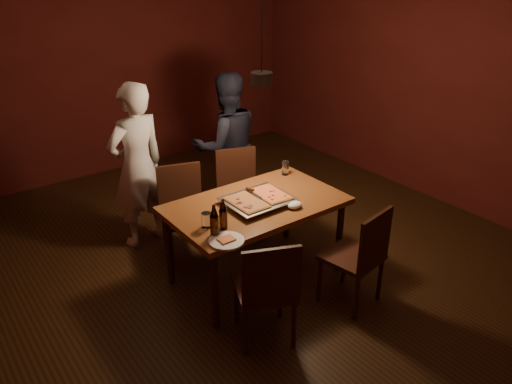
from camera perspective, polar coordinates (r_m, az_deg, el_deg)
room_shell at (r=4.28m, az=0.62°, el=8.28°), size 6.00×6.00×6.00m
dining_table at (r=4.30m, az=0.00°, el=-2.09°), size 1.50×0.90×0.75m
chair_far_left at (r=4.78m, az=-8.39°, el=-1.29°), size 0.53×0.53×0.49m
chair_far_right at (r=5.11m, az=-1.97°, el=0.85°), size 0.53×0.53×0.49m
chair_near_left at (r=3.63m, az=1.32°, el=-10.46°), size 0.55×0.55×0.49m
chair_near_right at (r=4.10m, az=12.01°, el=-6.47°), size 0.48×0.48×0.49m
pizza_tray at (r=4.23m, az=0.20°, el=-1.07°), size 0.57×0.48×0.05m
pizza_meat at (r=4.14m, az=-1.09°, el=-1.17°), size 0.24×0.38×0.02m
pizza_cheese at (r=4.29m, az=1.65°, el=-0.22°), size 0.24×0.37×0.02m
spatula at (r=4.24m, az=0.14°, el=-0.42°), size 0.11×0.25×0.04m
beer_bottle_a at (r=3.73m, az=-4.79°, el=-3.30°), size 0.07×0.07×0.26m
beer_bottle_b at (r=3.82m, az=-3.78°, el=-2.59°), size 0.06×0.06×0.25m
water_glass_left at (r=3.88m, az=-5.69°, el=-3.22°), size 0.08×0.08×0.12m
water_glass_right at (r=4.79m, az=3.37°, el=2.76°), size 0.07×0.07×0.14m
plate_slice at (r=3.70m, az=-3.39°, el=-5.58°), size 0.27×0.27×0.03m
napkin at (r=4.18m, az=4.44°, el=-1.50°), size 0.13×0.10×0.05m
diner_white at (r=4.94m, az=-13.39°, el=2.85°), size 0.66×0.48×1.65m
diner_dark at (r=5.42m, az=-3.36°, el=5.26°), size 0.89×0.76×1.59m
pendant_lamp at (r=4.19m, az=0.64°, el=12.99°), size 0.18×0.18×1.10m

